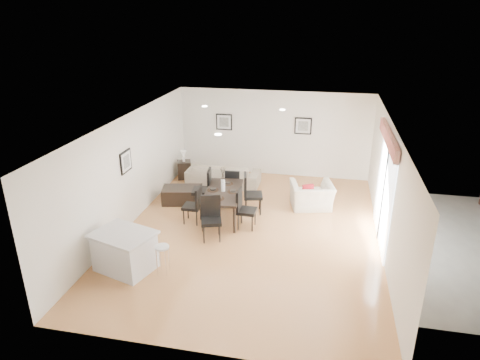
% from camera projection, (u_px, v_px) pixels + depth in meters
% --- Properties ---
extents(ground, '(8.00, 8.00, 0.00)m').
position_uv_depth(ground, '(251.00, 232.00, 10.30)').
color(ground, tan).
rests_on(ground, ground).
extents(wall_back, '(6.00, 0.04, 2.70)m').
position_uv_depth(wall_back, '(274.00, 134.00, 13.43)').
color(wall_back, white).
rests_on(wall_back, ground).
extents(wall_front, '(6.00, 0.04, 2.70)m').
position_uv_depth(wall_front, '(202.00, 280.00, 6.16)').
color(wall_front, white).
rests_on(wall_front, ground).
extents(wall_left, '(0.04, 8.00, 2.70)m').
position_uv_depth(wall_left, '(130.00, 170.00, 10.36)').
color(wall_left, white).
rests_on(wall_left, ground).
extents(wall_right, '(0.04, 8.00, 2.70)m').
position_uv_depth(wall_right, '(388.00, 190.00, 9.23)').
color(wall_right, white).
rests_on(wall_right, ground).
extents(ceiling, '(6.00, 8.00, 0.02)m').
position_uv_depth(ceiling, '(252.00, 122.00, 9.29)').
color(ceiling, white).
rests_on(ceiling, wall_back).
extents(sofa, '(2.21, 0.88, 0.64)m').
position_uv_depth(sofa, '(223.00, 174.00, 12.98)').
color(sofa, '#A29583').
rests_on(sofa, ground).
extents(armchair, '(1.27, 1.17, 0.70)m').
position_uv_depth(armchair, '(311.00, 196.00, 11.43)').
color(armchair, beige).
rests_on(armchair, ground).
extents(dining_table, '(1.04, 1.82, 0.72)m').
position_uv_depth(dining_table, '(223.00, 194.00, 10.79)').
color(dining_table, black).
rests_on(dining_table, ground).
extents(dining_chair_wnear, '(0.43, 0.43, 0.95)m').
position_uv_depth(dining_chair_wnear, '(195.00, 203.00, 10.56)').
color(dining_chair_wnear, black).
rests_on(dining_chair_wnear, ground).
extents(dining_chair_wfar, '(0.55, 0.55, 1.09)m').
position_uv_depth(dining_chair_wfar, '(205.00, 187.00, 11.33)').
color(dining_chair_wfar, black).
rests_on(dining_chair_wfar, ground).
extents(dining_chair_enear, '(0.46, 0.46, 0.98)m').
position_uv_depth(dining_chair_enear, '(243.00, 207.00, 10.32)').
color(dining_chair_enear, black).
rests_on(dining_chair_enear, ground).
extents(dining_chair_efar, '(0.57, 0.57, 1.06)m').
position_uv_depth(dining_chair_efar, '(250.00, 191.00, 11.08)').
color(dining_chair_efar, black).
rests_on(dining_chair_efar, ground).
extents(dining_chair_head, '(0.58, 0.58, 1.03)m').
position_uv_depth(dining_chair_head, '(211.00, 215.00, 9.85)').
color(dining_chair_head, black).
rests_on(dining_chair_head, ground).
extents(dining_chair_foot, '(0.44, 0.44, 0.90)m').
position_uv_depth(dining_chair_foot, '(233.00, 183.00, 11.83)').
color(dining_chair_foot, black).
rests_on(dining_chair_foot, ground).
extents(vase, '(0.82, 1.26, 0.64)m').
position_uv_depth(vase, '(223.00, 181.00, 10.67)').
color(vase, white).
rests_on(vase, dining_table).
extents(coffee_table, '(1.18, 0.85, 0.43)m').
position_uv_depth(coffee_table, '(182.00, 195.00, 11.80)').
color(coffee_table, black).
rests_on(coffee_table, ground).
extents(side_table, '(0.54, 0.54, 0.56)m').
position_uv_depth(side_table, '(184.00, 170.00, 13.48)').
color(side_table, black).
rests_on(side_table, ground).
extents(table_lamp, '(0.18, 0.18, 0.35)m').
position_uv_depth(table_lamp, '(184.00, 154.00, 13.29)').
color(table_lamp, white).
rests_on(table_lamp, side_table).
extents(cushion, '(0.30, 0.22, 0.30)m').
position_uv_depth(cushion, '(308.00, 190.00, 11.28)').
color(cushion, maroon).
rests_on(cushion, armchair).
extents(kitchen_island, '(1.39, 1.22, 0.82)m').
position_uv_depth(kitchen_island, '(125.00, 251.00, 8.68)').
color(kitchen_island, silver).
rests_on(kitchen_island, ground).
extents(bar_stool, '(0.28, 0.28, 0.62)m').
position_uv_depth(bar_stool, '(162.00, 250.00, 8.48)').
color(bar_stool, silver).
rests_on(bar_stool, ground).
extents(framed_print_back_left, '(0.52, 0.04, 0.52)m').
position_uv_depth(framed_print_back_left, '(224.00, 122.00, 13.59)').
color(framed_print_back_left, black).
rests_on(framed_print_back_left, wall_back).
extents(framed_print_back_right, '(0.52, 0.04, 0.52)m').
position_uv_depth(framed_print_back_right, '(303.00, 126.00, 13.12)').
color(framed_print_back_right, black).
rests_on(framed_print_back_right, wall_back).
extents(framed_print_left_wall, '(0.04, 0.52, 0.52)m').
position_uv_depth(framed_print_left_wall, '(126.00, 161.00, 10.06)').
color(framed_print_left_wall, black).
rests_on(framed_print_left_wall, wall_left).
extents(sliding_door, '(0.12, 2.70, 2.57)m').
position_uv_depth(sliding_door, '(386.00, 172.00, 9.40)').
color(sliding_door, white).
rests_on(sliding_door, wall_right).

